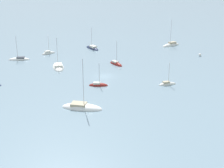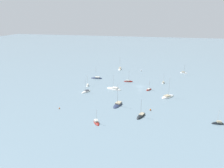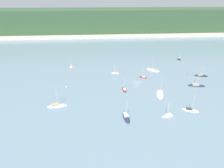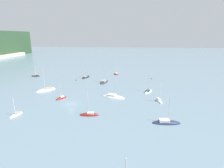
% 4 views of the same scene
% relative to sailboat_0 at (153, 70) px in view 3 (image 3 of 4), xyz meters
% --- Properties ---
extents(ground_plane, '(600.00, 600.00, 0.00)m').
position_rel_sailboat_0_xyz_m(ground_plane, '(-13.50, -15.84, -0.08)').
color(ground_plane, slate).
extents(hillside_ridge, '(345.42, 61.57, 27.68)m').
position_rel_sailboat_0_xyz_m(hillside_ridge, '(-13.50, 130.27, 13.76)').
color(hillside_ridge, '#335133').
rests_on(hillside_ridge, ground_plane).
extents(shore_town_strip, '(293.60, 6.00, 3.29)m').
position_rel_sailboat_0_xyz_m(shore_town_strip, '(-13.50, 95.99, 1.57)').
color(shore_town_strip, beige).
rests_on(shore_town_strip, ground_plane).
extents(sailboat_0, '(8.40, 7.78, 11.41)m').
position_rel_sailboat_0_xyz_m(sailboat_0, '(0.00, 0.00, 0.00)').
color(sailboat_0, white).
rests_on(sailboat_0, ground_plane).
extents(sailboat_2, '(2.89, 7.73, 8.38)m').
position_rel_sailboat_0_xyz_m(sailboat_2, '(-23.94, -45.58, 0.03)').
color(sailboat_2, '#232D4C').
rests_on(sailboat_2, ground_plane).
extents(sailboat_3, '(4.79, 3.72, 6.40)m').
position_rel_sailboat_0_xyz_m(sailboat_3, '(-8.81, -10.24, 0.00)').
color(sailboat_3, maroon).
rests_on(sailboat_3, ground_plane).
extents(sailboat_4, '(3.38, 5.55, 7.15)m').
position_rel_sailboat_0_xyz_m(sailboat_4, '(-51.17, 10.95, 0.04)').
color(sailboat_4, white).
rests_on(sailboat_4, ground_plane).
extents(sailboat_5, '(8.43, 3.15, 10.68)m').
position_rel_sailboat_0_xyz_m(sailboat_5, '(-51.68, -35.74, 0.04)').
color(sailboat_5, white).
rests_on(sailboat_5, ground_plane).
extents(sailboat_6, '(6.86, 4.61, 8.31)m').
position_rel_sailboat_0_xyz_m(sailboat_6, '(2.61, -43.14, -0.00)').
color(sailboat_6, white).
rests_on(sailboat_6, ground_plane).
extents(sailboat_7, '(5.21, 2.52, 7.13)m').
position_rel_sailboat_0_xyz_m(sailboat_7, '(-7.80, -46.03, 0.03)').
color(sailboat_7, white).
rests_on(sailboat_7, ground_plane).
extents(sailboat_8, '(5.41, 9.40, 9.41)m').
position_rel_sailboat_0_xyz_m(sailboat_8, '(-5.39, -29.46, 0.01)').
color(sailboat_8, white).
rests_on(sailboat_8, ground_plane).
extents(sailboat_9, '(9.23, 4.40, 11.09)m').
position_rel_sailboat_0_xyz_m(sailboat_9, '(16.15, -22.47, 0.05)').
color(sailboat_9, '#232D4C').
rests_on(sailboat_9, ground_plane).
extents(sailboat_10, '(4.73, 2.28, 6.30)m').
position_rel_sailboat_0_xyz_m(sailboat_10, '(-23.98, -2.71, 0.01)').
color(sailboat_10, white).
rests_on(sailboat_10, ground_plane).
extents(sailboat_11, '(7.68, 4.18, 8.62)m').
position_rel_sailboat_0_xyz_m(sailboat_11, '(25.20, -10.69, -0.01)').
color(sailboat_11, black).
rests_on(sailboat_11, ground_plane).
extents(sailboat_12, '(2.16, 5.83, 7.93)m').
position_rel_sailboat_0_xyz_m(sailboat_12, '(-21.54, -24.05, 0.01)').
color(sailboat_12, maroon).
rests_on(sailboat_12, ground_plane).
extents(sailboat_13, '(2.13, 4.83, 6.72)m').
position_rel_sailboat_0_xyz_m(sailboat_13, '(24.84, 18.77, 0.04)').
color(sailboat_13, black).
rests_on(sailboat_13, ground_plane).
extents(mooring_buoy_0, '(0.69, 0.69, 0.69)m').
position_rel_sailboat_0_xyz_m(mooring_buoy_0, '(18.51, -7.38, 0.27)').
color(mooring_buoy_0, orange).
rests_on(mooring_buoy_0, ground_plane).
extents(mooring_buoy_1, '(0.88, 0.88, 0.88)m').
position_rel_sailboat_0_xyz_m(mooring_buoy_1, '(-50.36, -19.25, 0.37)').
color(mooring_buoy_1, white).
rests_on(mooring_buoy_1, ground_plane).
extents(mooring_buoy_3, '(0.60, 0.60, 0.60)m').
position_rel_sailboat_0_xyz_m(mooring_buoy_3, '(34.48, 22.00, 0.23)').
color(mooring_buoy_3, yellow).
rests_on(mooring_buoy_3, ground_plane).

